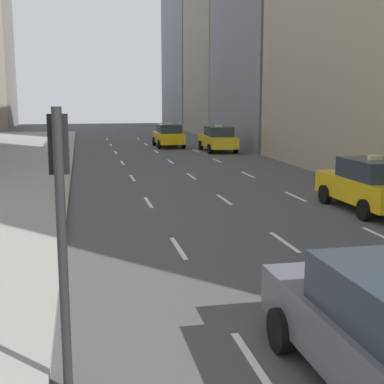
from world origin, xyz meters
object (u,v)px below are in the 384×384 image
(taxi_second, at_px, (169,135))
(taxi_third, at_px, (218,139))
(traffic_light_pole, at_px, (61,206))
(taxi_lead, at_px, (370,184))

(taxi_second, height_order, taxi_third, same)
(taxi_third, height_order, traffic_light_pole, traffic_light_pole)
(taxi_lead, distance_m, taxi_third, 20.05)
(taxi_lead, height_order, traffic_light_pole, traffic_light_pole)
(taxi_second, bearing_deg, taxi_lead, -83.39)
(taxi_third, bearing_deg, taxi_lead, -90.00)
(taxi_second, relative_size, traffic_light_pole, 1.22)
(traffic_light_pole, bearing_deg, taxi_lead, 44.11)
(taxi_lead, relative_size, taxi_third, 1.00)
(taxi_third, distance_m, traffic_light_pole, 30.86)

